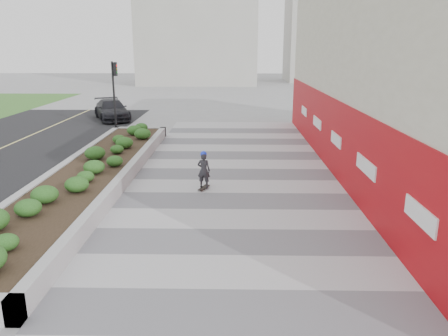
% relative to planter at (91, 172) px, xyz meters
% --- Properties ---
extents(ground, '(160.00, 160.00, 0.00)m').
position_rel_planter_xyz_m(ground, '(5.50, -7.00, -0.42)').
color(ground, gray).
rests_on(ground, ground).
extents(walkway, '(8.00, 36.00, 0.01)m').
position_rel_planter_xyz_m(walkway, '(5.50, -4.00, -0.41)').
color(walkway, '#A8A8AD').
rests_on(walkway, ground).
extents(building, '(6.04, 24.08, 8.00)m').
position_rel_planter_xyz_m(building, '(12.48, 1.98, 3.56)').
color(building, beige).
rests_on(building, ground).
extents(planter, '(3.00, 18.00, 0.90)m').
position_rel_planter_xyz_m(planter, '(0.00, 0.00, 0.00)').
color(planter, '#9E9EA0').
rests_on(planter, ground).
extents(traffic_signal_near, '(0.33, 0.28, 4.20)m').
position_rel_planter_xyz_m(traffic_signal_near, '(-1.73, 10.50, 2.34)').
color(traffic_signal_near, black).
rests_on(traffic_signal_near, ground).
extents(distant_bldg_north_l, '(16.00, 12.00, 20.00)m').
position_rel_planter_xyz_m(distant_bldg_north_l, '(0.50, 48.00, 9.58)').
color(distant_bldg_north_l, '#ADAAA3').
rests_on(distant_bldg_north_l, ground).
extents(manhole_cover, '(0.44, 0.44, 0.01)m').
position_rel_planter_xyz_m(manhole_cover, '(6.00, -4.00, -0.42)').
color(manhole_cover, '#595654').
rests_on(manhole_cover, ground).
extents(skateboarder, '(0.52, 0.75, 1.43)m').
position_rel_planter_xyz_m(skateboarder, '(4.35, -0.77, 0.31)').
color(skateboarder, beige).
rests_on(skateboarder, ground).
extents(car_dark, '(3.83, 5.23, 1.41)m').
position_rel_planter_xyz_m(car_dark, '(-3.26, 15.00, 0.29)').
color(car_dark, black).
rests_on(car_dark, ground).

